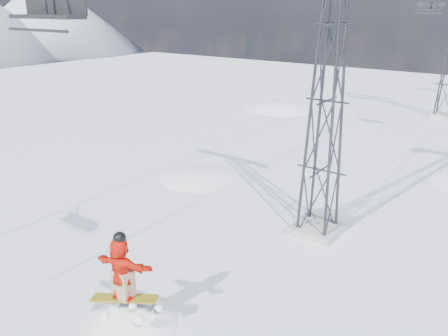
{
  "coord_description": "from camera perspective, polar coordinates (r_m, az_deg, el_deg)",
  "views": [
    {
      "loc": [
        7.16,
        -7.26,
        8.76
      ],
      "look_at": [
        -0.94,
        3.88,
        3.69
      ],
      "focal_mm": 35.0,
      "sensor_mm": 36.0,
      "label": 1
    }
  ],
  "objects": [
    {
      "name": "ground",
      "position": [
        13.45,
        -6.94,
        -20.61
      ],
      "size": [
        120.0,
        120.0,
        0.0
      ],
      "primitive_type": "plane",
      "color": "white",
      "rests_on": "ground"
    },
    {
      "name": "snow_terrain",
      "position": [
        35.94,
        11.65,
        -10.93
      ],
      "size": [
        39.0,
        37.0,
        22.0
      ],
      "color": "white",
      "rests_on": "ground"
    },
    {
      "name": "lift_tower_near",
      "position": [
        16.86,
        13.29,
        8.43
      ],
      "size": [
        5.2,
        1.8,
        11.43
      ],
      "color": "#999999",
      "rests_on": "ground"
    },
    {
      "name": "lift_chair_near",
      "position": [
        10.24,
        -22.01,
        19.11
      ],
      "size": [
        2.06,
        0.59,
        2.55
      ],
      "color": "black",
      "rests_on": "ground"
    },
    {
      "name": "lift_chair_far",
      "position": [
        40.9,
        25.36,
        18.49
      ],
      "size": [
        2.06,
        0.59,
        2.55
      ],
      "color": "black",
      "rests_on": "ground"
    }
  ]
}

